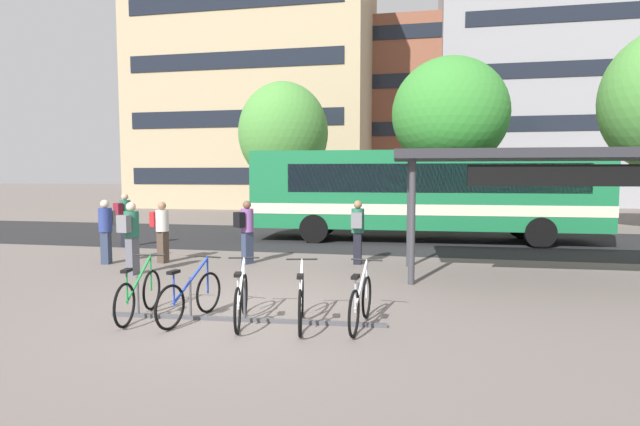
{
  "coord_description": "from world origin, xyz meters",
  "views": [
    {
      "loc": [
        2.94,
        -7.75,
        2.39
      ],
      "look_at": [
        0.53,
        4.44,
        1.41
      ],
      "focal_mm": 27.61,
      "sensor_mm": 36.0,
      "label": 1
    }
  ],
  "objects_px": {
    "commuter_grey_pack_1": "(106,227)",
    "street_tree_0": "(283,133)",
    "city_bus": "(420,191)",
    "parked_bicycle_white_3": "(301,302)",
    "commuter_grey_pack_5": "(131,233)",
    "street_tree_1": "(450,114)",
    "parked_bicycle_blue_1": "(190,297)",
    "commuter_maroon_pack_3": "(124,216)",
    "parked_bicycle_silver_4": "(361,303)",
    "commuter_black_pack_2": "(246,228)",
    "parked_bicycle_white_2": "(241,300)",
    "parked_bicycle_green_0": "(139,295)",
    "commuter_red_pack_0": "(161,228)",
    "commuter_grey_pack_4": "(358,228)",
    "transit_shelter": "(551,159)"
  },
  "relations": [
    {
      "from": "parked_bicycle_green_0",
      "to": "street_tree_0",
      "type": "xyz_separation_m",
      "value": [
        -2.64,
        18.7,
        4.23
      ]
    },
    {
      "from": "commuter_grey_pack_4",
      "to": "parked_bicycle_silver_4",
      "type": "bearing_deg",
      "value": -173.36
    },
    {
      "from": "parked_bicycle_white_2",
      "to": "commuter_grey_pack_1",
      "type": "xyz_separation_m",
      "value": [
        -5.38,
        4.34,
        0.6
      ]
    },
    {
      "from": "commuter_red_pack_0",
      "to": "commuter_grey_pack_4",
      "type": "relative_size",
      "value": 0.97
    },
    {
      "from": "city_bus",
      "to": "commuter_grey_pack_4",
      "type": "distance_m",
      "value": 5.38
    },
    {
      "from": "parked_bicycle_white_3",
      "to": "parked_bicycle_blue_1",
      "type": "bearing_deg",
      "value": 80.43
    },
    {
      "from": "commuter_red_pack_0",
      "to": "commuter_black_pack_2",
      "type": "height_order",
      "value": "commuter_black_pack_2"
    },
    {
      "from": "commuter_red_pack_0",
      "to": "street_tree_0",
      "type": "relative_size",
      "value": 0.22
    },
    {
      "from": "parked_bicycle_green_0",
      "to": "commuter_grey_pack_1",
      "type": "relative_size",
      "value": 1.0
    },
    {
      "from": "parked_bicycle_white_3",
      "to": "street_tree_1",
      "type": "xyz_separation_m",
      "value": [
        3.1,
        14.52,
        4.57
      ]
    },
    {
      "from": "parked_bicycle_blue_1",
      "to": "commuter_maroon_pack_3",
      "type": "bearing_deg",
      "value": 49.54
    },
    {
      "from": "city_bus",
      "to": "parked_bicycle_silver_4",
      "type": "relative_size",
      "value": 7.04
    },
    {
      "from": "parked_bicycle_green_0",
      "to": "commuter_grey_pack_4",
      "type": "height_order",
      "value": "commuter_grey_pack_4"
    },
    {
      "from": "commuter_black_pack_2",
      "to": "transit_shelter",
      "type": "bearing_deg",
      "value": -60.7
    },
    {
      "from": "parked_bicycle_silver_4",
      "to": "transit_shelter",
      "type": "height_order",
      "value": "transit_shelter"
    },
    {
      "from": "city_bus",
      "to": "commuter_maroon_pack_3",
      "type": "bearing_deg",
      "value": 17.61
    },
    {
      "from": "city_bus",
      "to": "commuter_grey_pack_4",
      "type": "relative_size",
      "value": 7.13
    },
    {
      "from": "parked_bicycle_silver_4",
      "to": "commuter_maroon_pack_3",
      "type": "bearing_deg",
      "value": 55.59
    },
    {
      "from": "commuter_black_pack_2",
      "to": "parked_bicycle_blue_1",
      "type": "bearing_deg",
      "value": -137.44
    },
    {
      "from": "parked_bicycle_blue_1",
      "to": "commuter_grey_pack_4",
      "type": "bearing_deg",
      "value": -9.91
    },
    {
      "from": "city_bus",
      "to": "parked_bicycle_white_3",
      "type": "relative_size",
      "value": 7.14
    },
    {
      "from": "commuter_grey_pack_1",
      "to": "street_tree_0",
      "type": "bearing_deg",
      "value": 164.43
    },
    {
      "from": "commuter_maroon_pack_3",
      "to": "street_tree_1",
      "type": "bearing_deg",
      "value": -33.72
    },
    {
      "from": "parked_bicycle_blue_1",
      "to": "street_tree_0",
      "type": "bearing_deg",
      "value": 21.35
    },
    {
      "from": "street_tree_0",
      "to": "parked_bicycle_white_3",
      "type": "bearing_deg",
      "value": -73.86
    },
    {
      "from": "parked_bicycle_silver_4",
      "to": "street_tree_1",
      "type": "bearing_deg",
      "value": -3.89
    },
    {
      "from": "commuter_grey_pack_4",
      "to": "street_tree_1",
      "type": "xyz_separation_m",
      "value": [
        2.86,
        9.04,
        3.98
      ]
    },
    {
      "from": "parked_bicycle_white_3",
      "to": "street_tree_0",
      "type": "relative_size",
      "value": 0.23
    },
    {
      "from": "parked_bicycle_green_0",
      "to": "parked_bicycle_silver_4",
      "type": "height_order",
      "value": "same"
    },
    {
      "from": "city_bus",
      "to": "parked_bicycle_white_2",
      "type": "relative_size",
      "value": 7.2
    },
    {
      "from": "street_tree_0",
      "to": "city_bus",
      "type": "bearing_deg",
      "value": -47.96
    },
    {
      "from": "city_bus",
      "to": "commuter_red_pack_0",
      "type": "bearing_deg",
      "value": 38.01
    },
    {
      "from": "city_bus",
      "to": "parked_bicycle_silver_4",
      "type": "height_order",
      "value": "city_bus"
    },
    {
      "from": "commuter_grey_pack_5",
      "to": "street_tree_1",
      "type": "distance_m",
      "value": 14.5
    },
    {
      "from": "parked_bicycle_silver_4",
      "to": "commuter_maroon_pack_3",
      "type": "height_order",
      "value": "commuter_maroon_pack_3"
    },
    {
      "from": "transit_shelter",
      "to": "street_tree_0",
      "type": "bearing_deg",
      "value": 123.27
    },
    {
      "from": "city_bus",
      "to": "transit_shelter",
      "type": "height_order",
      "value": "city_bus"
    },
    {
      "from": "street_tree_1",
      "to": "commuter_grey_pack_1",
      "type": "bearing_deg",
      "value": -132.73
    },
    {
      "from": "parked_bicycle_silver_4",
      "to": "commuter_grey_pack_5",
      "type": "height_order",
      "value": "commuter_grey_pack_5"
    },
    {
      "from": "commuter_black_pack_2",
      "to": "street_tree_1",
      "type": "bearing_deg",
      "value": 2.06
    },
    {
      "from": "commuter_black_pack_2",
      "to": "commuter_maroon_pack_3",
      "type": "distance_m",
      "value": 5.38
    },
    {
      "from": "commuter_maroon_pack_3",
      "to": "street_tree_1",
      "type": "height_order",
      "value": "street_tree_1"
    },
    {
      "from": "commuter_grey_pack_4",
      "to": "street_tree_1",
      "type": "distance_m",
      "value": 10.28
    },
    {
      "from": "commuter_grey_pack_1",
      "to": "parked_bicycle_white_3",
      "type": "bearing_deg",
      "value": 44.35
    },
    {
      "from": "commuter_maroon_pack_3",
      "to": "commuter_grey_pack_4",
      "type": "height_order",
      "value": "commuter_maroon_pack_3"
    },
    {
      "from": "street_tree_1",
      "to": "transit_shelter",
      "type": "bearing_deg",
      "value": -80.93
    },
    {
      "from": "commuter_maroon_pack_3",
      "to": "commuter_grey_pack_4",
      "type": "relative_size",
      "value": 1.04
    },
    {
      "from": "commuter_grey_pack_1",
      "to": "parked_bicycle_green_0",
      "type": "bearing_deg",
      "value": 27.81
    },
    {
      "from": "parked_bicycle_green_0",
      "to": "parked_bicycle_white_2",
      "type": "bearing_deg",
      "value": -95.3
    },
    {
      "from": "commuter_red_pack_0",
      "to": "commuter_grey_pack_4",
      "type": "distance_m",
      "value": 5.28
    }
  ]
}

